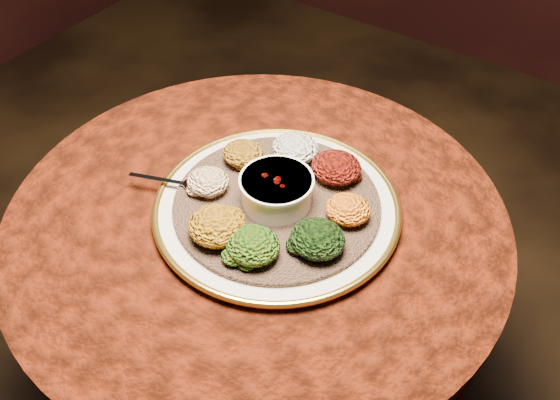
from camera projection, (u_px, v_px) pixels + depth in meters
The scene contains 13 objects.
table at pixel (259, 274), 1.31m from camera, with size 0.96×0.96×0.73m.
platter at pixel (277, 208), 1.18m from camera, with size 0.51×0.51×0.02m.
injera at pixel (277, 204), 1.17m from camera, with size 0.39×0.39×0.01m, color brown.
stew_bowl at pixel (277, 189), 1.15m from camera, with size 0.14×0.14×0.06m.
spoon at pixel (188, 184), 1.20m from camera, with size 0.15×0.07×0.01m.
portion_ayib at pixel (295, 148), 1.25m from camera, with size 0.10×0.09×0.05m, color silver.
portion_kitfo at pixel (336, 167), 1.20m from camera, with size 0.10×0.09×0.05m, color black.
portion_tikil at pixel (348, 209), 1.13m from camera, with size 0.08×0.08×0.04m, color #BD730F.
portion_gomen at pixel (318, 239), 1.07m from camera, with size 0.10×0.09×0.05m, color black.
portion_mixveg at pixel (253, 245), 1.06m from camera, with size 0.09×0.09×0.05m, color #992209.
portion_kik at pixel (217, 226), 1.09m from camera, with size 0.10×0.10×0.05m, color #AB770F.
portion_timatim at pixel (208, 181), 1.18m from camera, with size 0.08×0.08×0.04m, color maroon.
portion_shiro at pixel (243, 154), 1.24m from camera, with size 0.08×0.08×0.04m, color #965E12.
Camera 1 is at (0.51, -0.66, 1.58)m, focal length 40.00 mm.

